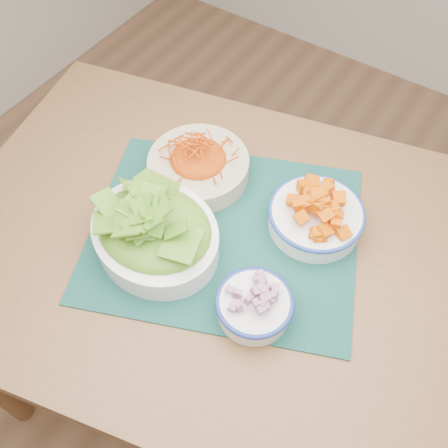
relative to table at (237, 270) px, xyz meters
name	(u,v)px	position (x,y,z in m)	size (l,w,h in m)	color
table	(237,270)	(0.00, 0.00, 0.00)	(1.41, 1.10, 0.75)	brown
placemat	(224,233)	(-0.04, 0.01, 0.10)	(0.55, 0.45, 0.00)	#0B2C29
carrot_bowl	(198,163)	(-0.18, 0.11, 0.14)	(0.28, 0.28, 0.09)	#C7B494
squash_bowl	(317,212)	(0.10, 0.13, 0.14)	(0.20, 0.20, 0.10)	white
lettuce_bowl	(154,228)	(-0.14, -0.09, 0.16)	(0.33, 0.30, 0.13)	white
onion_bowl	(254,304)	(0.10, -0.11, 0.13)	(0.17, 0.17, 0.07)	white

